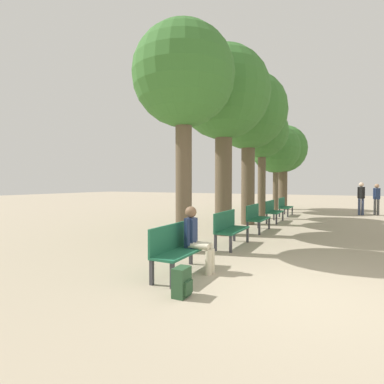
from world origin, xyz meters
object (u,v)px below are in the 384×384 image
object	(u,v)px
bench_row_2	(256,216)
tree_row_3	(262,133)
tree_row_1	(224,96)
tree_row_5	(283,150)
bench_row_1	(229,226)
person_seated	(196,237)
bench_row_0	(178,246)
pedestrian_far	(377,197)
bench_row_4	(284,205)
bench_row_3	(273,210)
pedestrian_mid	(361,196)
tree_row_4	(276,149)
backpack	(182,282)
tree_row_0	(184,79)
tree_row_2	(248,113)

from	to	relation	value
bench_row_2	tree_row_3	size ratio (longest dim) A/B	0.28
tree_row_1	tree_row_5	bearing A→B (deg)	90.00
bench_row_1	tree_row_5	size ratio (longest dim) A/B	0.28
person_seated	tree_row_1	bearing A→B (deg)	103.90
bench_row_0	tree_row_5	world-z (taller)	tree_row_5
person_seated	pedestrian_far	distance (m)	13.77
bench_row_2	bench_row_4	distance (m)	5.49
bench_row_3	pedestrian_mid	world-z (taller)	pedestrian_mid
bench_row_4	tree_row_4	size ratio (longest dim) A/B	0.30
bench_row_4	person_seated	bearing A→B (deg)	-88.74
bench_row_0	bench_row_1	distance (m)	2.75
bench_row_4	bench_row_1	bearing A→B (deg)	-90.00
bench_row_1	backpack	distance (m)	3.73
backpack	pedestrian_far	world-z (taller)	pedestrian_far
bench_row_0	tree_row_1	size ratio (longest dim) A/B	0.25
backpack	pedestrian_far	distance (m)	14.85
bench_row_4	tree_row_5	distance (m)	5.13
pedestrian_mid	bench_row_3	bearing A→B (deg)	-125.92
bench_row_4	pedestrian_far	bearing A→B (deg)	30.18
tree_row_1	tree_row_5	size ratio (longest dim) A/B	1.13
pedestrian_mid	bench_row_1	bearing A→B (deg)	-108.78
bench_row_1	tree_row_3	distance (m)	7.52
backpack	pedestrian_mid	bearing A→B (deg)	78.21
tree_row_0	tree_row_1	distance (m)	2.70
tree_row_4	tree_row_3	bearing A→B (deg)	-90.00
tree_row_0	bench_row_3	bearing A→B (deg)	83.41
bench_row_0	backpack	xyz separation A→B (m)	(0.59, -0.93, -0.31)
bench_row_0	bench_row_3	xyz separation A→B (m)	(0.00, 8.24, 0.00)
tree_row_0	person_seated	bearing A→B (deg)	-53.45
pedestrian_mid	pedestrian_far	world-z (taller)	pedestrian_mid
bench_row_1	tree_row_5	xyz separation A→B (m)	(-0.76, 12.13, 3.25)
bench_row_4	pedestrian_mid	distance (m)	4.13
person_seated	bench_row_3	bearing A→B (deg)	91.69
bench_row_4	bench_row_2	bearing A→B (deg)	-90.00
tree_row_0	tree_row_5	size ratio (longest dim) A/B	1.03
tree_row_0	tree_row_4	world-z (taller)	tree_row_0
tree_row_0	tree_row_4	xyz separation A→B (m)	(-0.00, 10.96, -0.58)
bench_row_1	tree_row_1	bearing A→B (deg)	115.95
bench_row_4	tree_row_5	bearing A→B (deg)	101.11
tree_row_1	pedestrian_far	bearing A→B (deg)	61.28
tree_row_4	person_seated	size ratio (longest dim) A/B	4.03
tree_row_5	backpack	world-z (taller)	tree_row_5
pedestrian_far	tree_row_0	bearing A→B (deg)	-112.94
bench_row_2	tree_row_1	world-z (taller)	tree_row_1
bench_row_2	person_seated	bearing A→B (deg)	-87.42
bench_row_1	tree_row_4	distance (m)	10.34
tree_row_2	tree_row_5	size ratio (longest dim) A/B	1.15
bench_row_0	tree_row_1	xyz separation A→B (m)	(-0.76, 4.32, 3.93)
bench_row_0	tree_row_0	bearing A→B (deg)	115.17
bench_row_1	bench_row_3	xyz separation A→B (m)	(0.00, 5.49, 0.00)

